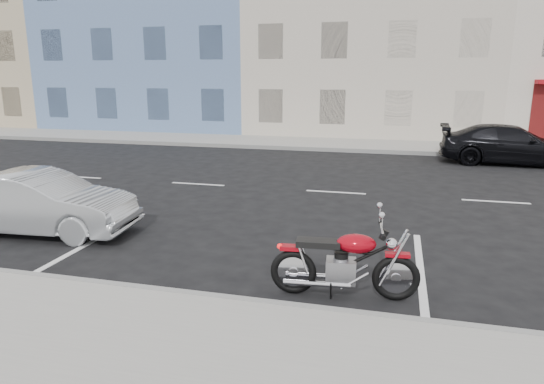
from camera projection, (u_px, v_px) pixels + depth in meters
The scene contains 10 objects.
ground at pixel (413, 197), 12.59m from camera, with size 120.00×120.00×0.00m, color black.
sidewalk_far at pixel (294, 143), 21.96m from camera, with size 80.00×3.40×0.15m, color gray.
curb_near at pixel (75, 283), 7.19m from camera, with size 80.00×0.12×0.16m, color gray.
curb_far at pixel (285, 148), 20.36m from camera, with size 80.00×0.12×0.16m, color gray.
bldg_far_west at pixel (15, 30), 32.79m from camera, with size 12.00×12.00×12.00m, color tan.
bldg_blue at pixel (177, 17), 29.77m from camera, with size 12.00×12.00×13.00m, color #55709D.
bldg_cream at pixel (375, 25), 27.05m from camera, with size 12.00×12.00×11.50m, color #B8AD9D.
motorcycle at pixel (399, 268), 6.71m from camera, with size 2.11×0.70×1.06m.
sedan_silver at pixel (39, 203), 9.59m from camera, with size 1.32×3.78×1.25m, color #A1A5A9.
car_far at pixel (510, 145), 17.07m from camera, with size 1.92×4.73×1.37m, color black.
Camera 1 is at (-0.51, -12.73, 3.10)m, focal length 32.00 mm.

